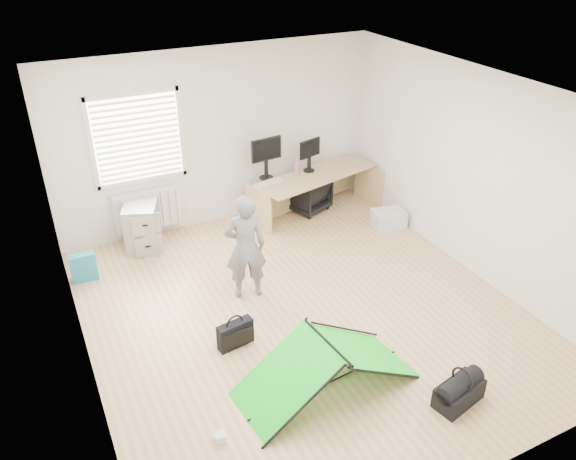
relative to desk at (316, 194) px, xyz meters
name	(u,v)px	position (x,y,z in m)	size (l,w,h in m)	color
ground	(302,311)	(-1.40, -2.19, -0.35)	(5.50, 5.50, 0.00)	tan
back_wall	(218,138)	(-1.40, 0.56, 1.00)	(5.00, 0.02, 2.70)	silver
window	(137,139)	(-2.60, 0.52, 1.20)	(1.20, 0.06, 1.20)	silver
radiator	(148,210)	(-2.60, 0.48, 0.10)	(1.00, 0.12, 0.60)	silver
desk	(316,194)	(0.00, 0.00, 0.00)	(2.06, 0.65, 0.70)	tan
filing_cabinet	(143,226)	(-2.76, 0.21, 0.00)	(0.45, 0.60, 0.70)	#949699
monitor_left	(266,164)	(-0.78, 0.22, 0.59)	(0.51, 0.11, 0.48)	black
monitor_right	(309,160)	(-0.05, 0.17, 0.55)	(0.41, 0.09, 0.39)	black
keyboard	(269,182)	(-0.81, 0.05, 0.36)	(0.44, 0.15, 0.02)	beige
thermos	(297,166)	(-0.29, 0.14, 0.49)	(0.08, 0.08, 0.28)	#AE6173
office_chair	(307,194)	(-0.06, 0.20, -0.07)	(0.60, 0.62, 0.56)	black
person	(245,247)	(-1.87, -1.56, 0.36)	(0.52, 0.34, 1.42)	slate
kite	(327,364)	(-1.76, -3.41, -0.06)	(1.86, 0.82, 0.58)	#15DD21
storage_crate	(389,219)	(0.81, -0.89, -0.21)	(0.49, 0.34, 0.27)	silver
tote_bag	(84,267)	(-3.68, -0.29, -0.15)	(0.33, 0.15, 0.40)	teal
laptop_bag	(235,334)	(-2.37, -2.41, -0.19)	(0.42, 0.13, 0.31)	black
white_box	(220,438)	(-3.00, -3.59, -0.30)	(0.09, 0.09, 0.09)	silver
duffel_bag	(459,393)	(-0.69, -4.20, -0.24)	(0.53, 0.27, 0.23)	black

